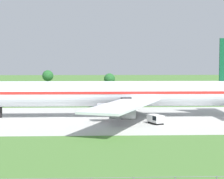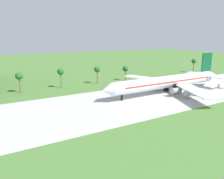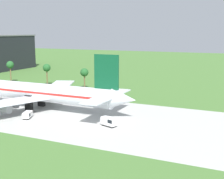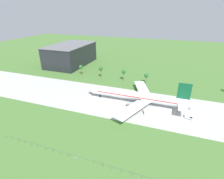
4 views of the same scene
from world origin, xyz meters
name	(u,v)px [view 1 (image 1 of 4)]	position (x,y,z in m)	size (l,w,h in m)	color
ground_plane	(59,119)	(0.00, 0.00, 0.00)	(600.00, 600.00, 0.00)	#477233
taxiway_strip	(59,118)	(0.00, 0.00, 0.01)	(320.00, 44.00, 0.02)	#B2B2AD
jet_airliner	(119,94)	(13.97, 1.78, 5.47)	(74.10, 60.40, 18.55)	silver
fuel_truck	(156,119)	(21.05, -9.13, 1.06)	(3.40, 4.54, 1.92)	black
palm_tree_row	(72,77)	(0.85, 38.80, 8.17)	(129.97, 3.60, 10.72)	brown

